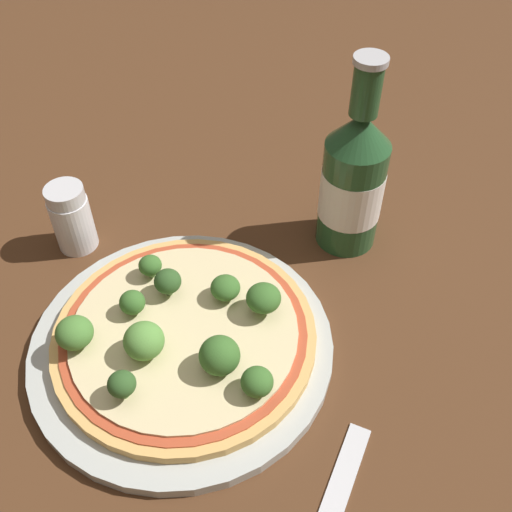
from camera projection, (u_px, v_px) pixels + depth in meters
ground_plane at (190, 362)px, 0.55m from camera, size 3.00×3.00×0.00m
plate at (182, 345)px, 0.55m from camera, size 0.28×0.28×0.01m
pizza at (185, 334)px, 0.54m from camera, size 0.24×0.24×0.01m
broccoli_floret_0 at (122, 384)px, 0.48m from camera, size 0.02×0.02×0.03m
broccoli_floret_1 at (254, 386)px, 0.48m from camera, size 0.03×0.03×0.03m
broccoli_floret_2 at (136, 299)px, 0.55m from camera, size 0.02×0.02×0.02m
broccoli_floret_3 at (150, 266)px, 0.57m from camera, size 0.02×0.02×0.02m
broccoli_floret_4 at (264, 298)px, 0.54m from camera, size 0.03×0.03×0.03m
broccoli_floret_5 at (225, 288)px, 0.56m from camera, size 0.03×0.03×0.02m
broccoli_floret_6 at (219, 356)px, 0.50m from camera, size 0.03×0.03×0.03m
broccoli_floret_7 at (144, 341)px, 0.51m from camera, size 0.04×0.04×0.03m
broccoli_floret_8 at (168, 282)px, 0.56m from camera, size 0.03×0.03×0.03m
broccoli_floret_9 at (74, 333)px, 0.52m from camera, size 0.03×0.03×0.03m
beer_bottle at (353, 180)px, 0.60m from camera, size 0.06×0.06×0.21m
pepper_shaker at (72, 218)px, 0.62m from camera, size 0.04×0.04×0.08m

